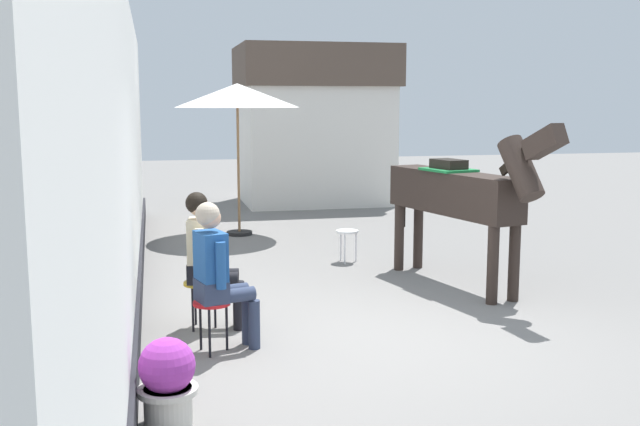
% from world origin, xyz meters
% --- Properties ---
extents(ground_plane, '(40.00, 40.00, 0.00)m').
position_xyz_m(ground_plane, '(0.00, 3.00, 0.00)').
color(ground_plane, slate).
extents(pub_facade_wall, '(0.34, 14.00, 3.40)m').
position_xyz_m(pub_facade_wall, '(-2.55, 1.50, 1.54)').
color(pub_facade_wall, white).
rests_on(pub_facade_wall, ground_plane).
extents(distant_cottage, '(3.40, 2.60, 3.50)m').
position_xyz_m(distant_cottage, '(1.40, 9.70, 1.80)').
color(distant_cottage, silver).
rests_on(distant_cottage, ground_plane).
extents(seated_visitor_near, '(0.61, 0.48, 1.39)m').
position_xyz_m(seated_visitor_near, '(-1.65, -0.14, 0.78)').
color(seated_visitor_near, red).
rests_on(seated_visitor_near, ground_plane).
extents(seated_visitor_far, '(0.61, 0.48, 1.39)m').
position_xyz_m(seated_visitor_far, '(-1.70, 0.61, 0.78)').
color(seated_visitor_far, gold).
rests_on(seated_visitor_far, ground_plane).
extents(saddled_horse_center, '(1.00, 2.94, 2.06)m').
position_xyz_m(saddled_horse_center, '(1.45, 1.66, 1.16)').
color(saddled_horse_center, '#2D231E').
rests_on(saddled_horse_center, ground_plane).
extents(flower_planter_near, '(0.43, 0.43, 0.64)m').
position_xyz_m(flower_planter_near, '(-2.15, -1.64, 0.33)').
color(flower_planter_near, beige).
rests_on(flower_planter_near, ground_plane).
extents(cafe_parasol, '(2.10, 2.10, 2.58)m').
position_xyz_m(cafe_parasol, '(-0.77, 5.88, 2.36)').
color(cafe_parasol, black).
rests_on(cafe_parasol, ground_plane).
extents(spare_stool_white, '(0.32, 0.32, 0.46)m').
position_xyz_m(spare_stool_white, '(0.48, 3.33, 0.40)').
color(spare_stool_white, white).
rests_on(spare_stool_white, ground_plane).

